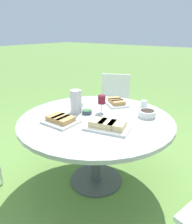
{
  "coord_description": "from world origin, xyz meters",
  "views": [
    {
      "loc": [
        1.56,
        1.19,
        1.53
      ],
      "look_at": [
        0.0,
        0.0,
        0.79
      ],
      "focal_mm": 35.0,
      "sensor_mm": 36.0,
      "label": 1
    }
  ],
  "objects": [
    {
      "name": "wine_glass",
      "position": [
        -0.15,
        -0.05,
        0.86
      ],
      "size": [
        0.08,
        0.08,
        0.18
      ],
      "color": "silver",
      "rests_on": "dining_table"
    },
    {
      "name": "bowl_salad",
      "position": [
        -0.03,
        -0.14,
        0.75
      ],
      "size": [
        0.1,
        0.1,
        0.04
      ],
      "color": "#334256",
      "rests_on": "dining_table"
    },
    {
      "name": "platter_charcuterie",
      "position": [
        0.15,
        0.23,
        0.76
      ],
      "size": [
        0.3,
        0.42,
        0.07
      ],
      "color": "white",
      "rests_on": "dining_table"
    },
    {
      "name": "cup_water_near",
      "position": [
        -0.55,
        0.24,
        0.77
      ],
      "size": [
        0.07,
        0.07,
        0.08
      ],
      "color": "silver",
      "rests_on": "dining_table"
    },
    {
      "name": "platter_bread_main",
      "position": [
        0.29,
        -0.19,
        0.76
      ],
      "size": [
        0.25,
        0.3,
        0.06
      ],
      "color": "white",
      "rests_on": "dining_table"
    },
    {
      "name": "ground_plane",
      "position": [
        0.0,
        0.0,
        0.0
      ],
      "size": [
        40.0,
        40.0,
        0.0
      ],
      "primitive_type": "plane",
      "color": "#668E42"
    },
    {
      "name": "chair_far_back",
      "position": [
        -1.19,
        -0.55,
        0.52
      ],
      "size": [
        0.57,
        0.58,
        0.89
      ],
      "color": "white",
      "rests_on": "ground_plane"
    },
    {
      "name": "water_pitcher",
      "position": [
        0.0,
        -0.26,
        0.85
      ],
      "size": [
        0.12,
        0.12,
        0.23
      ],
      "color": "silver",
      "rests_on": "dining_table"
    },
    {
      "name": "bowl_fries",
      "position": [
        -0.17,
        -0.36,
        0.76
      ],
      "size": [
        0.1,
        0.1,
        0.04
      ],
      "color": "beige",
      "rests_on": "dining_table"
    },
    {
      "name": "bowl_olives",
      "position": [
        -0.33,
        0.38,
        0.77
      ],
      "size": [
        0.17,
        0.17,
        0.06
      ],
      "color": "white",
      "rests_on": "dining_table"
    },
    {
      "name": "dining_table",
      "position": [
        0.0,
        0.0,
        0.64
      ],
      "size": [
        1.49,
        1.49,
        0.73
      ],
      "color": "#4C4C51",
      "rests_on": "ground_plane"
    },
    {
      "name": "platter_sandwich_side",
      "position": [
        -0.46,
        -0.06,
        0.76
      ],
      "size": [
        0.34,
        0.35,
        0.06
      ],
      "color": "white",
      "rests_on": "dining_table"
    }
  ]
}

